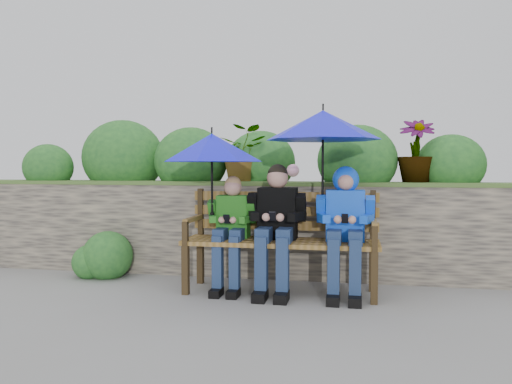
% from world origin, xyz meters
% --- Properties ---
extents(ground, '(60.00, 60.00, 0.00)m').
position_xyz_m(ground, '(0.00, 0.00, 0.00)').
color(ground, gray).
rests_on(ground, ground).
extents(garden_backdrop, '(8.00, 2.87, 1.80)m').
position_xyz_m(garden_backdrop, '(-0.03, 1.62, 0.59)').
color(garden_backdrop, '#3E3B37').
rests_on(garden_backdrop, ground).
extents(park_bench, '(1.84, 0.54, 0.97)m').
position_xyz_m(park_bench, '(0.25, 0.12, 0.55)').
color(park_bench, '#312513').
rests_on(park_bench, ground).
extents(boy_left, '(0.46, 0.53, 1.10)m').
position_xyz_m(boy_left, '(-0.23, 0.04, 0.63)').
color(boy_left, '#1C6A1A').
rests_on(boy_left, ground).
extents(boy_middle, '(0.55, 0.63, 1.22)m').
position_xyz_m(boy_middle, '(0.21, 0.03, 0.68)').
color(boy_middle, black).
rests_on(boy_middle, ground).
extents(boy_right, '(0.53, 0.64, 1.20)m').
position_xyz_m(boy_right, '(0.85, 0.04, 0.72)').
color(boy_right, blue).
rests_on(boy_right, ground).
extents(umbrella_left, '(0.98, 0.98, 0.85)m').
position_xyz_m(umbrella_left, '(-0.41, 0.02, 1.37)').
color(umbrella_left, '#080CE2').
rests_on(umbrella_left, ground).
extents(umbrella_right, '(1.07, 1.07, 1.04)m').
position_xyz_m(umbrella_right, '(0.63, 0.10, 1.58)').
color(umbrella_right, '#080CE2').
rests_on(umbrella_right, ground).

